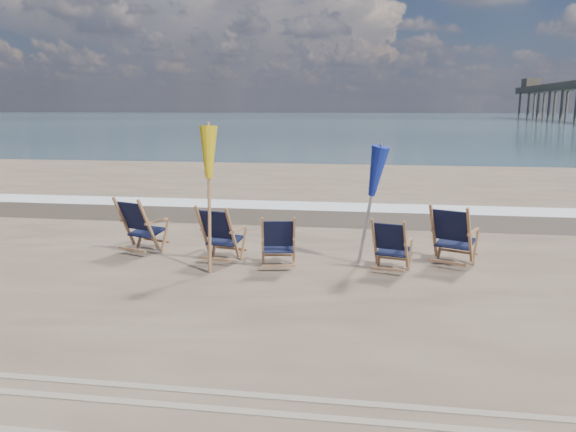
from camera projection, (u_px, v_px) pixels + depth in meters
The scene contains 11 objects.
ocean at pixel (369, 118), 131.73m from camera, with size 400.00×400.00×0.00m, color #3B5662.
surf_foam at pixel (321, 206), 15.62m from camera, with size 200.00×1.40×0.01m, color silver.
wet_sand_strip at pixel (316, 216), 14.16m from camera, with size 200.00×2.60×0.00m, color #42362A.
tire_tracks at pixel (200, 427), 4.85m from camera, with size 80.00×1.30×0.01m, color gray, non-canonical shape.
beach_chair_0 at pixel (148, 227), 10.32m from camera, with size 0.70×0.79×1.09m, color black, non-canonical shape.
beach_chair_1 at pixel (232, 236), 9.74m from camera, with size 0.67×0.76×1.05m, color black, non-canonical shape.
beach_chair_2 at pixel (294, 242), 9.47m from camera, with size 0.61×0.68×0.95m, color black, non-canonical shape.
beach_chair_3 at pixel (406, 247), 9.16m from camera, with size 0.60×0.68×0.94m, color black, non-canonical shape.
beach_chair_4 at pixel (469, 238), 9.43m from camera, with size 0.71×0.80×1.11m, color black, non-canonical shape.
umbrella_yellow at pixel (208, 161), 9.11m from camera, with size 0.30×0.30×2.41m.
umbrella_blue at pixel (369, 176), 9.50m from camera, with size 0.30×0.30×2.09m.
Camera 1 is at (1.42, -7.04, 2.73)m, focal length 35.00 mm.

